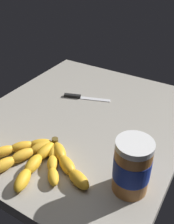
{
  "coord_description": "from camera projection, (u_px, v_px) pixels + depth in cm",
  "views": [
    {
      "loc": [
        -65.11,
        -40.83,
        54.46
      ],
      "look_at": [
        -2.21,
        -3.16,
        4.59
      ],
      "focal_mm": 40.82,
      "sensor_mm": 36.0,
      "label": 1
    }
  ],
  "objects": [
    {
      "name": "ground_plane",
      "position": [
        83.0,
        122.0,
        0.95
      ],
      "size": [
        83.13,
        72.56,
        4.42
      ],
      "primitive_type": "cube",
      "color": "gray"
    },
    {
      "name": "banana_bunch",
      "position": [
        40.0,
        159.0,
        0.74
      ],
      "size": [
        21.77,
        32.89,
        3.62
      ],
      "color": "gold",
      "rests_on": "ground_plane"
    },
    {
      "name": "peanut_butter_jar",
      "position": [
        132.0,
        167.0,
        0.63
      ],
      "size": [
        9.44,
        9.44,
        15.71
      ],
      "color": "#9E602D",
      "rests_on": "ground_plane"
    },
    {
      "name": "butter_knife",
      "position": [
        83.0,
        97.0,
        1.05
      ],
      "size": [
        7.96,
        18.85,
        1.2
      ],
      "color": "silver",
      "rests_on": "ground_plane"
    }
  ]
}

